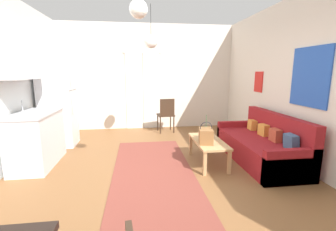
% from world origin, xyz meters
% --- Properties ---
extents(ground_plane, '(5.33, 7.26, 0.10)m').
position_xyz_m(ground_plane, '(0.00, 0.00, -0.05)').
color(ground_plane, brown).
extents(wall_back, '(4.93, 0.13, 2.86)m').
position_xyz_m(wall_back, '(-0.00, 3.38, 1.42)').
color(wall_back, silver).
rests_on(wall_back, ground_plane).
extents(wall_right, '(0.12, 6.86, 2.86)m').
position_xyz_m(wall_right, '(2.41, 0.00, 1.43)').
color(wall_right, silver).
rests_on(wall_right, ground_plane).
extents(area_rug, '(1.26, 3.41, 0.01)m').
position_xyz_m(area_rug, '(-0.08, 0.20, 0.01)').
color(area_rug, brown).
rests_on(area_rug, ground_plane).
extents(couch, '(0.84, 1.95, 0.85)m').
position_xyz_m(couch, '(1.91, 0.57, 0.27)').
color(couch, maroon).
rests_on(couch, ground_plane).
extents(coffee_table, '(0.47, 1.04, 0.42)m').
position_xyz_m(coffee_table, '(0.90, 0.57, 0.36)').
color(coffee_table, tan).
rests_on(coffee_table, ground_plane).
extents(bamboo_vase, '(0.10, 0.10, 0.44)m').
position_xyz_m(bamboo_vase, '(0.87, 0.64, 0.53)').
color(bamboo_vase, '#47704C').
rests_on(bamboo_vase, coffee_table).
extents(handbag, '(0.28, 0.36, 0.36)m').
position_xyz_m(handbag, '(0.81, 0.43, 0.54)').
color(handbag, brown).
rests_on(handbag, coffee_table).
extents(refrigerator, '(0.67, 0.59, 1.76)m').
position_xyz_m(refrigerator, '(-1.98, 1.98, 0.88)').
color(refrigerator, white).
rests_on(refrigerator, ground_plane).
extents(kitchen_counter, '(0.60, 1.16, 2.09)m').
position_xyz_m(kitchen_counter, '(-2.05, 0.89, 0.80)').
color(kitchen_counter, silver).
rests_on(kitchen_counter, ground_plane).
extents(accent_chair, '(0.46, 0.44, 0.90)m').
position_xyz_m(accent_chair, '(0.44, 2.74, 0.51)').
color(accent_chair, '#382619').
rests_on(accent_chair, ground_plane).
extents(pendant_lamp_near, '(0.22, 0.22, 0.66)m').
position_xyz_m(pendant_lamp_near, '(-0.27, -0.22, 2.31)').
color(pendant_lamp_near, black).
extents(pendant_lamp_far, '(0.26, 0.26, 0.83)m').
position_xyz_m(pendant_lamp_far, '(-0.01, 1.56, 2.17)').
color(pendant_lamp_far, black).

